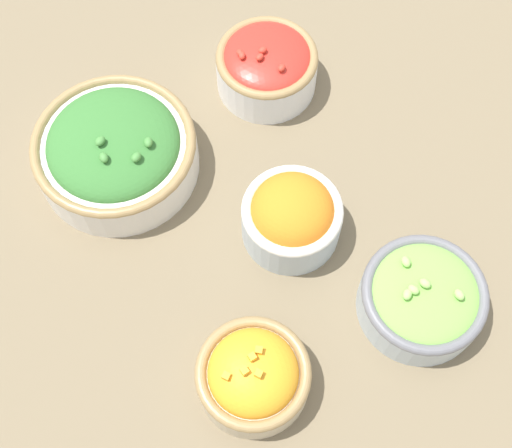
{
  "coord_description": "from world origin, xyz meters",
  "views": [
    {
      "loc": [
        -0.26,
        0.22,
        0.75
      ],
      "look_at": [
        0.0,
        0.0,
        0.03
      ],
      "focal_mm": 50.0,
      "sensor_mm": 36.0,
      "label": 1
    }
  ],
  "objects_px": {
    "bowl_carrots": "(292,216)",
    "bowl_lettuce": "(422,298)",
    "bowl_broccoli": "(115,150)",
    "bowl_squash": "(253,375)",
    "bowl_cherry_tomatoes": "(267,65)"
  },
  "relations": [
    {
      "from": "bowl_cherry_tomatoes",
      "to": "bowl_broccoli",
      "type": "bearing_deg",
      "value": 83.36
    },
    {
      "from": "bowl_carrots",
      "to": "bowl_broccoli",
      "type": "distance_m",
      "value": 0.22
    },
    {
      "from": "bowl_broccoli",
      "to": "bowl_lettuce",
      "type": "distance_m",
      "value": 0.39
    },
    {
      "from": "bowl_broccoli",
      "to": "bowl_carrots",
      "type": "bearing_deg",
      "value": -154.03
    },
    {
      "from": "bowl_cherry_tomatoes",
      "to": "bowl_lettuce",
      "type": "distance_m",
      "value": 0.34
    },
    {
      "from": "bowl_squash",
      "to": "bowl_carrots",
      "type": "height_order",
      "value": "bowl_carrots"
    },
    {
      "from": "bowl_squash",
      "to": "bowl_carrots",
      "type": "bearing_deg",
      "value": -54.68
    },
    {
      "from": "bowl_carrots",
      "to": "bowl_broccoli",
      "type": "height_order",
      "value": "bowl_broccoli"
    },
    {
      "from": "bowl_squash",
      "to": "bowl_broccoli",
      "type": "distance_m",
      "value": 0.31
    },
    {
      "from": "bowl_squash",
      "to": "bowl_carrots",
      "type": "relative_size",
      "value": 1.05
    },
    {
      "from": "bowl_lettuce",
      "to": "bowl_carrots",
      "type": "bearing_deg",
      "value": 15.08
    },
    {
      "from": "bowl_carrots",
      "to": "bowl_lettuce",
      "type": "xyz_separation_m",
      "value": [
        -0.16,
        -0.04,
        -0.01
      ]
    },
    {
      "from": "bowl_cherry_tomatoes",
      "to": "bowl_lettuce",
      "type": "xyz_separation_m",
      "value": [
        -0.34,
        0.07,
        -0.01
      ]
    },
    {
      "from": "bowl_broccoli",
      "to": "bowl_lettuce",
      "type": "bearing_deg",
      "value": -158.69
    },
    {
      "from": "bowl_cherry_tomatoes",
      "to": "bowl_lettuce",
      "type": "bearing_deg",
      "value": 167.61
    }
  ]
}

